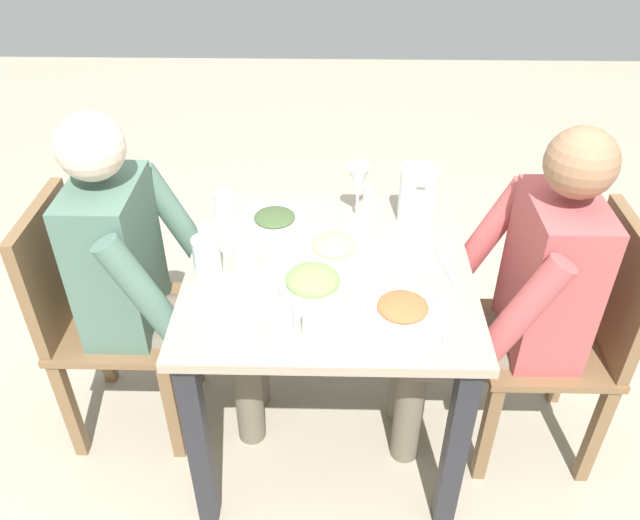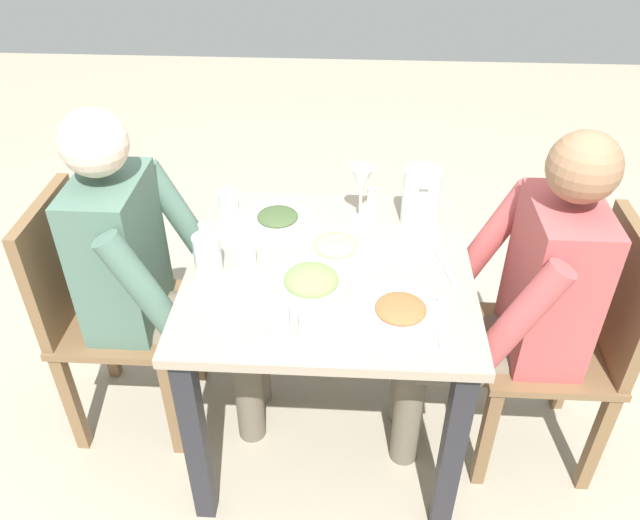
% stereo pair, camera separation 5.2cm
% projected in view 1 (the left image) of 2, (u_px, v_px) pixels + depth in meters
% --- Properties ---
extents(ground_plane, '(8.00, 8.00, 0.00)m').
position_uv_depth(ground_plane, '(327.00, 423.00, 2.30)').
color(ground_plane, '#9E937F').
extents(dining_table, '(0.84, 0.84, 0.71)m').
position_uv_depth(dining_table, '(329.00, 298.00, 1.96)').
color(dining_table, gray).
rests_on(dining_table, ground_plane).
extents(chair_near, '(0.40, 0.40, 0.88)m').
position_uv_depth(chair_near, '(572.00, 331.00, 1.96)').
color(chair_near, brown).
rests_on(chair_near, ground_plane).
extents(chair_far, '(0.40, 0.40, 0.88)m').
position_uv_depth(chair_far, '(94.00, 310.00, 2.04)').
color(chair_far, brown).
rests_on(chair_far, ground_plane).
extents(diner_near, '(0.48, 0.53, 1.17)m').
position_uv_depth(diner_near, '(515.00, 294.00, 1.88)').
color(diner_near, '#B24C4C').
rests_on(diner_near, ground_plane).
extents(diner_far, '(0.48, 0.53, 1.17)m').
position_uv_depth(diner_far, '(150.00, 275.00, 1.95)').
color(diner_far, '#4C6B5B').
rests_on(diner_far, ground_plane).
extents(water_pitcher, '(0.16, 0.12, 0.19)m').
position_uv_depth(water_pitcher, '(417.00, 195.00, 2.03)').
color(water_pitcher, silver).
rests_on(water_pitcher, dining_table).
extents(salad_bowl, '(0.18, 0.18, 0.09)m').
position_uv_depth(salad_bowl, '(313.00, 286.00, 1.73)').
color(salad_bowl, white).
rests_on(salad_bowl, dining_table).
extents(plate_dolmas, '(0.22, 0.22, 0.04)m').
position_uv_depth(plate_dolmas, '(275.00, 219.00, 2.06)').
color(plate_dolmas, white).
rests_on(plate_dolmas, dining_table).
extents(plate_rice_curry, '(0.22, 0.22, 0.04)m').
position_uv_depth(plate_rice_curry, '(403.00, 309.00, 1.70)').
color(plate_rice_curry, white).
rests_on(plate_rice_curry, dining_table).
extents(plate_fries, '(0.23, 0.23, 0.04)m').
position_uv_depth(plate_fries, '(334.00, 246.00, 1.93)').
color(plate_fries, white).
rests_on(plate_fries, dining_table).
extents(water_glass_near_right, '(0.06, 0.06, 0.09)m').
position_uv_depth(water_glass_near_right, '(314.00, 323.00, 1.61)').
color(water_glass_near_right, silver).
rests_on(water_glass_near_right, dining_table).
extents(water_glass_center, '(0.06, 0.06, 0.09)m').
position_uv_depth(water_glass_center, '(245.00, 256.00, 1.84)').
color(water_glass_center, silver).
rests_on(water_glass_center, dining_table).
extents(water_glass_by_pitcher, '(0.06, 0.06, 0.10)m').
position_uv_depth(water_glass_by_pitcher, '(281.00, 319.00, 1.61)').
color(water_glass_by_pitcher, silver).
rests_on(water_glass_by_pitcher, dining_table).
extents(water_glass_near_left, '(0.06, 0.06, 0.10)m').
position_uv_depth(water_glass_near_left, '(224.00, 206.00, 2.06)').
color(water_glass_near_left, silver).
rests_on(water_glass_near_left, dining_table).
extents(wine_glass, '(0.08, 0.08, 0.20)m').
position_uv_depth(wine_glass, '(358.00, 182.00, 2.00)').
color(wine_glass, silver).
rests_on(wine_glass, dining_table).
extents(oil_carafe, '(0.08, 0.08, 0.16)m').
position_uv_depth(oil_carafe, '(207.00, 258.00, 1.81)').
color(oil_carafe, silver).
rests_on(oil_carafe, dining_table).
extents(salt_shaker, '(0.03, 0.03, 0.05)m').
position_uv_depth(salt_shaker, '(367.00, 194.00, 2.16)').
color(salt_shaker, white).
rests_on(salt_shaker, dining_table).
extents(fork_near, '(0.17, 0.07, 0.01)m').
position_uv_depth(fork_near, '(435.00, 316.00, 1.69)').
color(fork_near, silver).
rests_on(fork_near, dining_table).
extents(knife_near, '(0.18, 0.05, 0.01)m').
position_uv_depth(knife_near, '(446.00, 267.00, 1.87)').
color(knife_near, silver).
rests_on(knife_near, dining_table).
extents(fork_far, '(0.17, 0.07, 0.01)m').
position_uv_depth(fork_far, '(235.00, 221.00, 2.07)').
color(fork_far, silver).
rests_on(fork_far, dining_table).
extents(knife_far, '(0.19, 0.03, 0.01)m').
position_uv_depth(knife_far, '(441.00, 320.00, 1.68)').
color(knife_far, silver).
rests_on(knife_far, dining_table).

